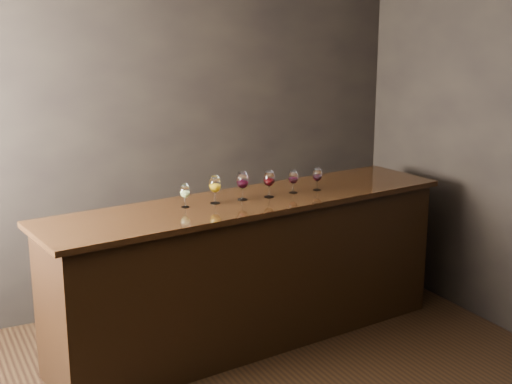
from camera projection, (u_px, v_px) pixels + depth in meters
name	position (u px, v px, depth m)	size (l,w,h in m)	color
room_shell	(206.00, 143.00, 3.96)	(5.02, 4.52, 2.81)	black
bar_counter	(251.00, 273.00, 5.52)	(3.16, 0.68, 1.11)	black
bar_top	(250.00, 202.00, 5.38)	(3.26, 0.76, 0.04)	black
back_bar_shelf	(219.00, 257.00, 6.36)	(2.17, 0.40, 0.78)	black
glass_white	(185.00, 192.00, 5.12)	(0.07, 0.07, 0.17)	white
glass_amber	(215.00, 185.00, 5.22)	(0.09, 0.09, 0.21)	white
glass_red_a	(242.00, 181.00, 5.32)	(0.09, 0.09, 0.21)	white
glass_red_b	(269.00, 179.00, 5.40)	(0.09, 0.09, 0.21)	white
glass_red_c	(293.00, 178.00, 5.53)	(0.08, 0.08, 0.18)	white
glass_red_d	(317.00, 175.00, 5.62)	(0.07, 0.07, 0.18)	white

